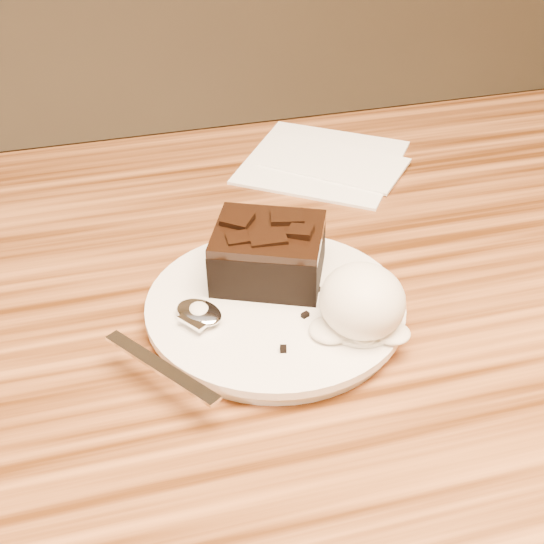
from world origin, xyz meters
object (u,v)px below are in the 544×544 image
object	(u,v)px
plate	(275,310)
spoon	(199,314)
ice_cream_scoop	(362,301)
brownie	(268,256)
napkin	(323,161)

from	to	relation	value
plate	spoon	world-z (taller)	spoon
ice_cream_scoop	spoon	size ratio (longest dim) A/B	0.43
plate	brownie	distance (m)	0.05
plate	brownie	world-z (taller)	brownie
brownie	napkin	distance (m)	0.25
brownie	ice_cream_scoop	size ratio (longest dim) A/B	1.25
ice_cream_scoop	napkin	bearing A→B (deg)	76.98
ice_cream_scoop	plate	bearing A→B (deg)	140.77
brownie	plate	bearing A→B (deg)	-96.39
plate	ice_cream_scoop	bearing A→B (deg)	-39.23
spoon	ice_cream_scoop	bearing A→B (deg)	-53.07
napkin	ice_cream_scoop	bearing A→B (deg)	-103.02
spoon	napkin	distance (m)	0.32
plate	ice_cream_scoop	world-z (taller)	ice_cream_scoop
brownie	spoon	size ratio (longest dim) A/B	0.54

